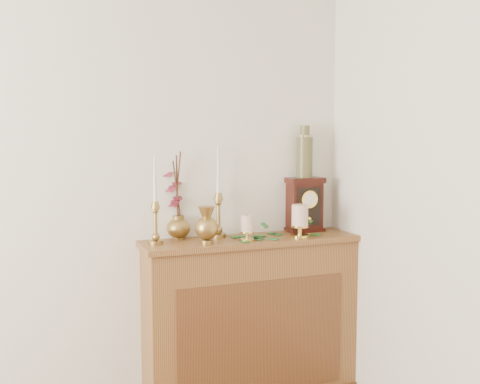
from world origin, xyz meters
name	(u,v)px	position (x,y,z in m)	size (l,w,h in m)	color
console_shelf	(252,324)	(1.40, 2.10, 0.44)	(1.24, 0.34, 0.93)	brown
candlestick_left	(155,216)	(0.86, 2.11, 1.08)	(0.08, 0.08, 0.46)	#A68842
candlestick_center	(218,208)	(1.23, 2.18, 1.10)	(0.09, 0.09, 0.51)	#A68842
bud_vase	(207,225)	(1.11, 2.02, 1.03)	(0.12, 0.12, 0.20)	#A68842
ginger_jar	(175,199)	(1.00, 2.24, 1.15)	(0.20, 0.21, 0.48)	#A68842
pillar_candle_left	(247,227)	(1.34, 2.02, 1.01)	(0.08, 0.08, 0.15)	gold
pillar_candle_right	(300,219)	(1.65, 2.00, 1.03)	(0.10, 0.10, 0.20)	gold
ivy_garland	(273,235)	(1.51, 2.06, 0.94)	(0.55, 0.21, 0.09)	#256326
mantel_clock	(304,205)	(1.77, 2.19, 1.09)	(0.22, 0.16, 0.32)	#35110A
ceramic_vase	(305,154)	(1.77, 2.19, 1.39)	(0.09, 0.09, 0.31)	#193222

